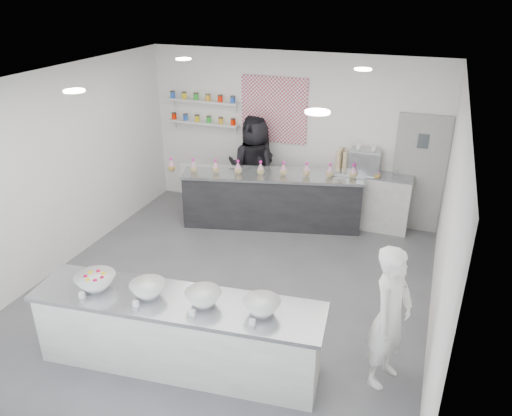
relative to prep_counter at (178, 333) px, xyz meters
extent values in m
plane|color=#515156|center=(-0.06, 1.59, -0.45)|extent=(6.00, 6.00, 0.00)
plane|color=white|center=(-0.06, 1.59, 2.55)|extent=(6.00, 6.00, 0.00)
plane|color=white|center=(-0.06, 4.59, 1.05)|extent=(5.50, 0.00, 5.50)
plane|color=white|center=(-2.81, 1.59, 1.05)|extent=(0.00, 6.00, 6.00)
plane|color=white|center=(2.69, 1.59, 1.05)|extent=(0.00, 6.00, 6.00)
cube|color=gray|center=(2.24, 4.56, 0.60)|extent=(0.88, 0.04, 2.10)
cube|color=#AE2A48|center=(-0.41, 4.57, 1.50)|extent=(1.25, 0.03, 1.20)
cube|color=silver|center=(-1.81, 4.49, 1.15)|extent=(1.45, 0.22, 0.04)
cube|color=silver|center=(-1.81, 4.49, 1.57)|extent=(1.45, 0.22, 0.04)
cylinder|color=white|center=(-1.46, 0.59, 2.53)|extent=(0.24, 0.24, 0.02)
cylinder|color=white|center=(1.34, 0.59, 2.53)|extent=(0.24, 0.24, 0.02)
cylinder|color=white|center=(-1.46, 3.19, 2.53)|extent=(0.24, 0.24, 0.02)
cylinder|color=white|center=(1.34, 3.19, 2.53)|extent=(0.24, 0.24, 0.02)
cube|color=#B5B4AF|center=(0.00, 0.00, 0.00)|extent=(3.37, 1.11, 0.90)
cube|color=black|center=(-0.17, 3.80, 0.04)|extent=(3.22, 1.35, 0.98)
cube|color=white|center=(-0.10, 3.53, 0.67)|extent=(3.04, 0.79, 0.27)
cube|color=#B5B4AF|center=(1.49, 4.37, 0.06)|extent=(1.39, 0.44, 1.03)
cube|color=#93969E|center=(1.33, 4.37, 0.78)|extent=(0.53, 0.36, 0.40)
imported|color=white|center=(2.25, 0.60, 0.39)|extent=(0.59, 0.71, 1.68)
imported|color=black|center=(-0.70, 4.19, 0.50)|extent=(1.01, 0.83, 1.91)
imported|color=black|center=(-0.63, 4.19, 0.48)|extent=(1.07, 0.91, 1.86)
camera|label=1|loc=(2.42, -3.97, 3.68)|focal=35.00mm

